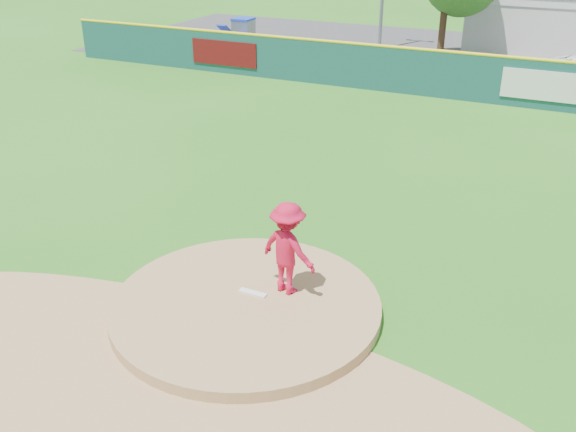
% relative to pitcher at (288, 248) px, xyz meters
% --- Properties ---
extents(ground, '(120.00, 120.00, 0.00)m').
position_rel_pitcher_xyz_m(ground, '(-0.60, -0.74, -1.25)').
color(ground, '#286B19').
rests_on(ground, ground).
extents(pitchers_mound, '(5.50, 5.50, 0.50)m').
position_rel_pitcher_xyz_m(pitchers_mound, '(-0.60, -0.74, -1.25)').
color(pitchers_mound, '#9E774C').
rests_on(pitchers_mound, ground).
extents(pitching_rubber, '(0.60, 0.15, 0.04)m').
position_rel_pitcher_xyz_m(pitching_rubber, '(-0.60, -0.44, -0.98)').
color(pitching_rubber, white).
rests_on(pitching_rubber, pitchers_mound).
extents(infield_dirt_arc, '(15.40, 15.40, 0.01)m').
position_rel_pitcher_xyz_m(infield_dirt_arc, '(-0.60, -3.74, -1.24)').
color(infield_dirt_arc, '#9E774C').
rests_on(infield_dirt_arc, ground).
extents(parking_lot, '(44.00, 16.00, 0.02)m').
position_rel_pitcher_xyz_m(parking_lot, '(-0.60, 26.26, -1.24)').
color(parking_lot, '#38383A').
rests_on(parking_lot, ground).
extents(pitcher, '(1.43, 1.03, 1.99)m').
position_rel_pitcher_xyz_m(pitcher, '(0.00, 0.00, 0.00)').
color(pitcher, red).
rests_on(pitcher, pitchers_mound).
extents(fence_banners, '(18.66, 0.04, 1.20)m').
position_rel_pitcher_xyz_m(fence_banners, '(-4.14, 17.18, -0.25)').
color(fence_banners, '#580C0E').
rests_on(fence_banners, ground).
extents(playground_slide, '(1.10, 3.09, 1.70)m').
position_rel_pitcher_xyz_m(playground_slide, '(-13.98, 23.23, -0.38)').
color(playground_slide, '#173BC5').
rests_on(playground_slide, ground).
extents(outfield_fence, '(40.00, 0.14, 2.07)m').
position_rel_pitcher_xyz_m(outfield_fence, '(-0.60, 17.26, -0.16)').
color(outfield_fence, '#154443').
rests_on(outfield_fence, ground).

